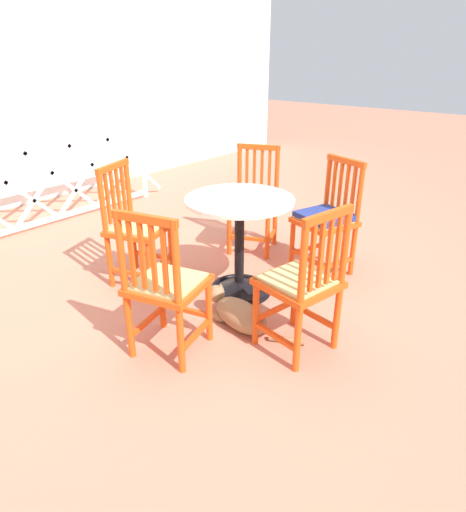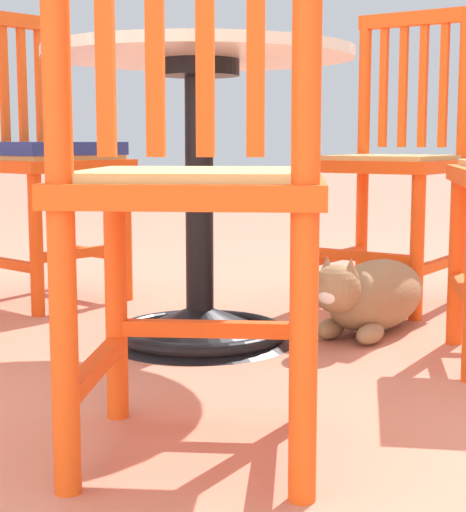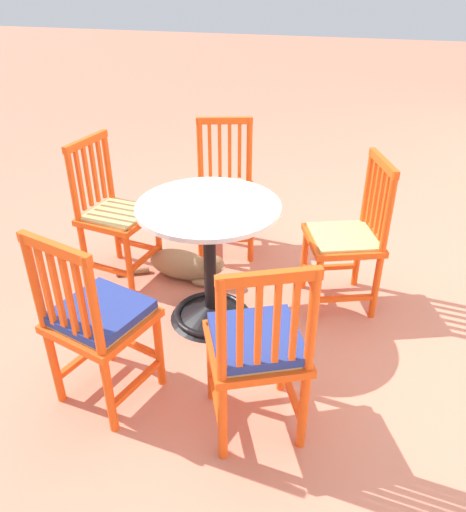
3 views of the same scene
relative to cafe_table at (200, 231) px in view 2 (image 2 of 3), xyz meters
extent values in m
plane|color=#C6755B|center=(-0.14, 0.01, -0.28)|extent=(24.00, 24.00, 0.00)
cone|color=black|center=(0.00, 0.00, -0.23)|extent=(0.48, 0.48, 0.10)
torus|color=black|center=(0.00, 0.00, -0.26)|extent=(0.44, 0.44, 0.04)
cylinder|color=black|center=(0.00, 0.00, 0.09)|extent=(0.07, 0.07, 0.66)
cylinder|color=black|center=(0.00, 0.00, 0.40)|extent=(0.20, 0.20, 0.04)
cylinder|color=silver|center=(0.00, 0.00, 0.43)|extent=(0.76, 0.76, 0.02)
cylinder|color=#E04C14|center=(-0.44, -0.49, -0.06)|extent=(0.04, 0.04, 0.45)
cylinder|color=#E04C14|center=(-0.11, -0.55, -0.06)|extent=(0.04, 0.04, 0.45)
cylinder|color=#E04C14|center=(-0.51, -0.82, 0.17)|extent=(0.04, 0.04, 0.91)
cylinder|color=#E04C14|center=(-0.17, -0.88, 0.17)|extent=(0.04, 0.04, 0.91)
cube|color=#E04C14|center=(-0.47, -0.65, -0.14)|extent=(0.09, 0.34, 0.03)
cube|color=#E04C14|center=(-0.14, -0.72, -0.14)|extent=(0.09, 0.34, 0.03)
cube|color=#E04C14|center=(-0.28, -0.52, -0.11)|extent=(0.34, 0.09, 0.03)
cube|color=#E04C14|center=(-0.31, -0.69, 0.15)|extent=(0.47, 0.47, 0.04)
cube|color=tan|center=(-0.31, -0.69, 0.17)|extent=(0.41, 0.41, 0.02)
cube|color=#E04C14|center=(-0.44, -0.83, 0.40)|extent=(0.03, 0.02, 0.39)
cube|color=#E04C14|center=(-0.37, -0.85, 0.40)|extent=(0.03, 0.02, 0.39)
cube|color=#E04C14|center=(-0.31, -0.86, 0.40)|extent=(0.03, 0.02, 0.39)
cube|color=#E04C14|center=(-0.24, -0.87, 0.40)|extent=(0.03, 0.02, 0.39)
cube|color=#E04C14|center=(-0.34, -0.85, 0.61)|extent=(0.38, 0.10, 0.04)
cylinder|color=#E04C14|center=(0.47, -0.41, -0.06)|extent=(0.04, 0.04, 0.45)
cylinder|color=#E04C14|center=(0.57, -0.09, -0.06)|extent=(0.04, 0.04, 0.45)
cylinder|color=#E04C14|center=(0.79, -0.52, 0.17)|extent=(0.04, 0.04, 0.91)
cube|color=#E04C14|center=(0.63, -0.47, -0.14)|extent=(0.33, 0.13, 0.03)
cube|color=#E04C14|center=(0.73, -0.14, -0.14)|extent=(0.33, 0.13, 0.03)
cube|color=#E04C14|center=(0.52, -0.25, -0.11)|extent=(0.13, 0.33, 0.03)
cube|color=#E04C14|center=(0.68, -0.30, 0.15)|extent=(0.50, 0.50, 0.04)
cube|color=tan|center=(0.68, -0.30, 0.17)|extent=(0.44, 0.44, 0.02)
cube|color=#E04C14|center=(0.81, -0.45, 0.40)|extent=(0.03, 0.03, 0.39)
cube|color=#E04C14|center=(0.83, -0.39, 0.40)|extent=(0.03, 0.03, 0.39)
cube|color=#E04C14|center=(0.85, -0.32, 0.40)|extent=(0.03, 0.03, 0.39)
cube|color=#E04C14|center=(0.84, -0.35, 0.61)|extent=(0.15, 0.37, 0.04)
cube|color=navy|center=(0.68, -0.30, 0.20)|extent=(0.45, 0.45, 0.04)
cylinder|color=#E04C14|center=(-0.12, 0.59, -0.06)|extent=(0.04, 0.04, 0.45)
cylinder|color=#E04C14|center=(-0.45, 0.48, -0.06)|extent=(0.04, 0.04, 0.45)
cylinder|color=#E04C14|center=(-0.24, 0.91, 0.17)|extent=(0.04, 0.04, 0.91)
cylinder|color=#E04C14|center=(-0.56, 0.80, 0.17)|extent=(0.04, 0.04, 0.91)
cube|color=#E04C14|center=(-0.18, 0.75, -0.14)|extent=(0.14, 0.33, 0.03)
cube|color=#E04C14|center=(-0.50, 0.64, -0.14)|extent=(0.14, 0.33, 0.03)
cube|color=#E04C14|center=(-0.28, 0.54, -0.11)|extent=(0.33, 0.14, 0.03)
cube|color=#E04C14|center=(-0.34, 0.70, 0.15)|extent=(0.51, 0.51, 0.04)
cube|color=tan|center=(-0.34, 0.70, 0.17)|extent=(0.45, 0.45, 0.02)
cube|color=#E04C14|center=(-0.30, 0.89, 0.40)|extent=(0.03, 0.03, 0.39)
cube|color=#E04C14|center=(-0.37, 0.87, 0.40)|extent=(0.03, 0.03, 0.39)
cube|color=#E04C14|center=(-0.43, 0.85, 0.40)|extent=(0.03, 0.03, 0.39)
cube|color=#E04C14|center=(-0.49, 0.82, 0.40)|extent=(0.03, 0.03, 0.39)
cylinder|color=#E04C14|center=(-0.59, -0.24, -0.06)|extent=(0.04, 0.04, 0.45)
cube|color=#E04C14|center=(-0.64, -0.08, -0.11)|extent=(0.12, 0.34, 0.03)
ellipsoid|color=#8E704C|center=(-0.37, -0.32, -0.19)|extent=(0.26, 0.46, 0.19)
ellipsoid|color=silver|center=(-0.36, -0.22, -0.20)|extent=(0.17, 0.20, 0.14)
sphere|color=#8E704C|center=(-0.34, -0.07, -0.13)|extent=(0.12, 0.12, 0.12)
ellipsoid|color=silver|center=(-0.33, -0.03, -0.15)|extent=(0.06, 0.05, 0.04)
cone|color=#8E704C|center=(-0.37, -0.08, -0.08)|extent=(0.04, 0.04, 0.04)
cone|color=#8E704C|center=(-0.31, -0.09, -0.08)|extent=(0.04, 0.04, 0.04)
ellipsoid|color=#8E704C|center=(-0.40, -0.15, -0.26)|extent=(0.07, 0.13, 0.05)
ellipsoid|color=#8E704C|center=(-0.30, -0.16, -0.26)|extent=(0.07, 0.13, 0.05)
cylinder|color=#8E704C|center=(-0.32, -0.64, -0.26)|extent=(0.13, 0.21, 0.04)
camera|label=1|loc=(-2.29, -1.85, 1.37)|focal=31.29mm
camera|label=2|loc=(-0.94, 1.89, 0.23)|focal=59.40mm
camera|label=3|loc=(2.29, 0.71, 1.56)|focal=35.65mm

